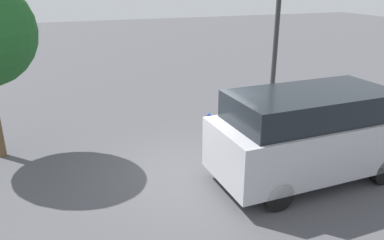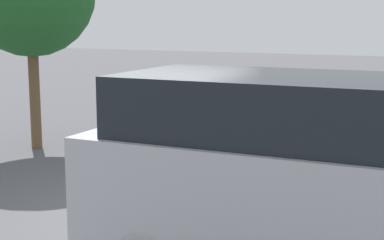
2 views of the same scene
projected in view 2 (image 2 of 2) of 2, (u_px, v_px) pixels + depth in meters
The scene contains 3 objects.
ground_plane at pixel (152, 212), 8.68m from camera, with size 80.00×80.00×0.00m, color #4C4C51.
parking_meter_near at pixel (210, 144), 8.55m from camera, with size 0.22×0.15×1.38m.
parked_van at pixel (310, 175), 6.16m from camera, with size 4.86×2.16×2.24m.
Camera 2 is at (4.21, -7.21, 2.81)m, focal length 55.00 mm.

